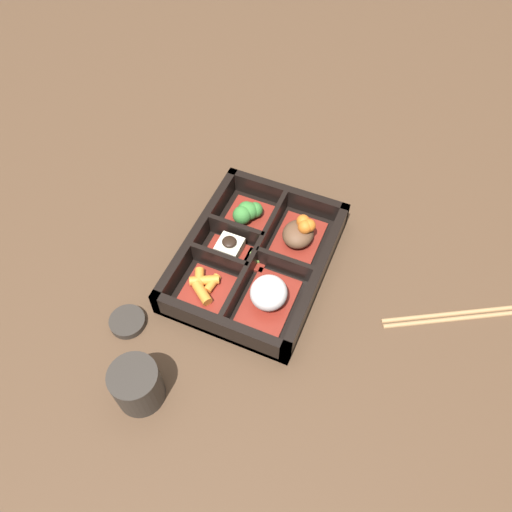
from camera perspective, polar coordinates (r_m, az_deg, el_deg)
The scene contains 12 objects.
ground_plane at distance 0.81m, azimuth -0.00°, elevation -1.02°, with size 3.00×3.00×0.00m, color #4C3523.
bento_base at distance 0.80m, azimuth -0.00°, elevation -0.82°, with size 0.28×0.22×0.01m.
bento_rim at distance 0.79m, azimuth -0.12°, elevation -0.02°, with size 0.28×0.22×0.05m.
bowl_stew at distance 0.81m, azimuth 4.98°, elevation 2.54°, with size 0.11×0.07×0.05m.
bowl_rice at distance 0.74m, azimuth 1.45°, elevation -4.45°, with size 0.11×0.07×0.05m.
bowl_greens at distance 0.84m, azimuth -0.95°, elevation 4.94°, with size 0.08×0.07×0.04m.
bowl_tofu at distance 0.80m, azimuth -3.05°, elevation 0.88°, with size 0.04×0.07×0.03m.
bowl_carrots at distance 0.77m, azimuth -5.74°, elevation -3.53°, with size 0.07×0.07×0.02m.
bowl_pickles at distance 0.80m, azimuth 0.14°, elevation -0.24°, with size 0.04×0.04×0.01m.
tea_cup at distance 0.69m, azimuth -13.46°, elevation -14.10°, with size 0.07×0.07×0.07m.
chopsticks at distance 0.81m, azimuth 21.49°, elevation -6.35°, with size 0.12×0.19×0.01m.
sauce_dish at distance 0.77m, azimuth -14.48°, elevation -7.27°, with size 0.05×0.05×0.01m.
Camera 1 is at (0.42, 0.18, 0.67)m, focal length 35.00 mm.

